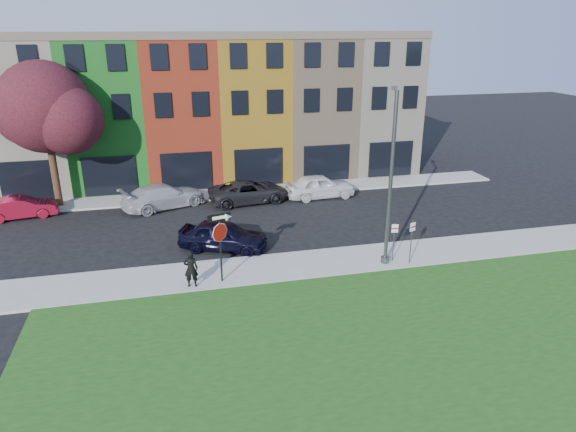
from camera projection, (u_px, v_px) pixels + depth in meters
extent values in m
plane|color=black|center=(327.00, 296.00, 21.92)|extent=(120.00, 120.00, 0.00)
cube|color=#97958F|center=(347.00, 260.00, 25.07)|extent=(40.00, 3.00, 0.12)
cube|color=#97958F|center=(219.00, 194.00, 34.93)|extent=(40.00, 2.40, 0.12)
cube|color=beige|center=(36.00, 114.00, 36.27)|extent=(5.00, 10.00, 10.00)
cube|color=green|center=(110.00, 111.00, 37.35)|extent=(5.00, 10.00, 10.00)
cube|color=red|center=(180.00, 109.00, 38.44)|extent=(5.00, 10.00, 10.00)
cube|color=gold|center=(246.00, 106.00, 39.52)|extent=(5.00, 10.00, 10.00)
cube|color=#8E765B|center=(309.00, 104.00, 40.60)|extent=(5.00, 10.00, 10.00)
cube|color=#AFA994|center=(368.00, 102.00, 41.68)|extent=(5.00, 10.00, 10.00)
cube|color=black|center=(223.00, 169.00, 35.58)|extent=(30.00, 0.12, 2.60)
cylinder|color=black|center=(221.00, 249.00, 22.40)|extent=(0.08, 0.08, 3.14)
cylinder|color=silver|center=(220.00, 232.00, 22.11)|extent=(0.85, 0.25, 0.87)
cylinder|color=maroon|center=(220.00, 233.00, 22.09)|extent=(0.80, 0.23, 0.83)
cube|color=black|center=(219.00, 217.00, 21.87)|extent=(1.03, 0.31, 0.34)
cube|color=silver|center=(219.00, 218.00, 21.84)|extent=(0.64, 0.19, 0.14)
imported|color=black|center=(191.00, 269.00, 22.19)|extent=(0.72, 0.56, 1.68)
imported|color=black|center=(223.00, 236.00, 26.20)|extent=(5.16, 5.85, 1.54)
imported|color=maroon|center=(22.00, 207.00, 30.59)|extent=(2.75, 4.47, 1.32)
imported|color=#B1B1B6|center=(164.00, 196.00, 32.30)|extent=(5.89, 6.78, 1.52)
imported|color=black|center=(249.00, 192.00, 33.31)|extent=(3.73, 5.80, 1.44)
imported|color=white|center=(320.00, 186.00, 34.19)|extent=(2.46, 4.87, 1.58)
cylinder|color=#4B4D50|center=(391.00, 181.00, 23.32)|extent=(0.18, 0.18, 8.13)
cylinder|color=#4B4D50|center=(385.00, 259.00, 24.68)|extent=(0.40, 0.40, 0.30)
cylinder|color=#4B4D50|center=(396.00, 90.00, 22.86)|extent=(0.84, 1.91, 0.12)
cube|color=#4B4D50|center=(394.00, 88.00, 23.90)|extent=(0.43, 0.60, 0.16)
cylinder|color=#4B4D50|center=(411.00, 242.00, 24.26)|extent=(0.05, 0.05, 2.20)
cube|color=silver|center=(413.00, 227.00, 23.95)|extent=(0.31, 0.12, 0.42)
cube|color=maroon|center=(413.00, 227.00, 23.93)|extent=(0.31, 0.11, 0.06)
cylinder|color=#4B4D50|center=(394.00, 242.00, 24.55)|extent=(0.05, 0.05, 1.98)
cube|color=silver|center=(395.00, 228.00, 24.27)|extent=(0.32, 0.07, 0.42)
cube|color=maroon|center=(395.00, 229.00, 24.25)|extent=(0.32, 0.06, 0.06)
cylinder|color=black|center=(55.00, 173.00, 31.91)|extent=(0.44, 0.44, 4.26)
sphere|color=black|center=(44.00, 107.00, 30.50)|extent=(5.47, 5.47, 5.47)
sphere|color=black|center=(68.00, 120.00, 30.29)|extent=(4.10, 4.10, 4.10)
sphere|color=black|center=(27.00, 114.00, 31.30)|extent=(3.83, 3.83, 3.83)
sphere|color=black|center=(48.00, 89.00, 30.73)|extent=(3.28, 3.28, 3.28)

